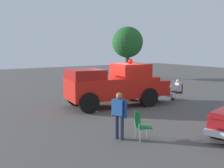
# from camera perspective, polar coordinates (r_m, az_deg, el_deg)

# --- Properties ---
(ground_plane) EXTENTS (60.00, 60.00, 0.00)m
(ground_plane) POSITION_cam_1_polar(r_m,az_deg,el_deg) (15.42, 1.28, -4.47)
(ground_plane) COLOR #514F4C
(vintage_fire_truck) EXTENTS (2.98, 6.17, 2.59)m
(vintage_fire_truck) POSITION_cam_1_polar(r_m,az_deg,el_deg) (15.15, 0.80, -0.09)
(vintage_fire_truck) COLOR black
(vintage_fire_truck) RESTS_ON ground
(lawn_chair_near_truck) EXTENTS (0.60, 0.60, 1.02)m
(lawn_chair_near_truck) POSITION_cam_1_polar(r_m,az_deg,el_deg) (17.36, 13.65, -1.34)
(lawn_chair_near_truck) COLOR #B7BABF
(lawn_chair_near_truck) RESTS_ON ground
(lawn_chair_by_car) EXTENTS (0.62, 0.62, 1.02)m
(lawn_chair_by_car) POSITION_cam_1_polar(r_m,az_deg,el_deg) (9.75, 5.94, -8.16)
(lawn_chair_by_car) COLOR #B7BABF
(lawn_chair_by_car) RESTS_ON ground
(spectator_seated) EXTENTS (0.49, 0.60, 1.29)m
(spectator_seated) POSITION_cam_1_polar(r_m,az_deg,el_deg) (17.27, 13.30, -1.01)
(spectator_seated) COLOR #383842
(spectator_seated) RESTS_ON ground
(spectator_standing) EXTENTS (0.63, 0.39, 1.68)m
(spectator_standing) POSITION_cam_1_polar(r_m,az_deg,el_deg) (9.67, 1.50, -5.96)
(spectator_standing) COLOR #2D334C
(spectator_standing) RESTS_ON ground
(oak_tree_left) EXTENTS (3.23, 3.23, 5.37)m
(oak_tree_left) POSITION_cam_1_polar(r_m,az_deg,el_deg) (29.00, 3.24, 8.60)
(oak_tree_left) COLOR brown
(oak_tree_left) RESTS_ON ground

